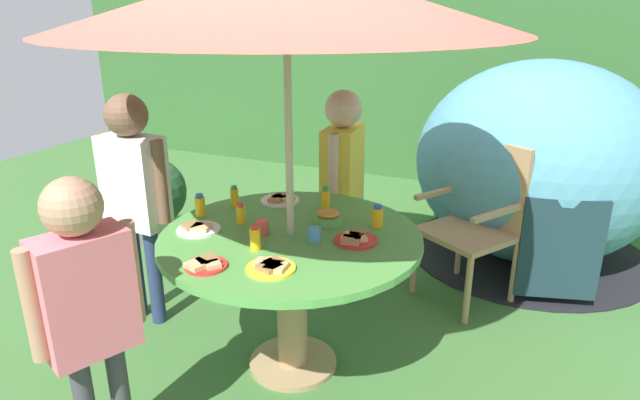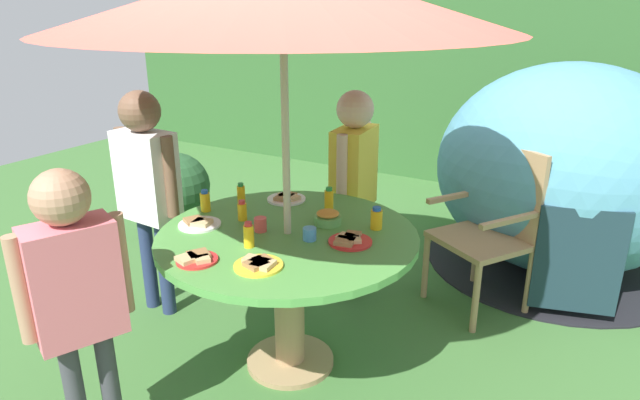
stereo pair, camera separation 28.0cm
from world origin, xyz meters
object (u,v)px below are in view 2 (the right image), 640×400
Objects in this scene: plate_near_left at (196,259)px; plate_near_right at (259,264)px; juice_bottle_mid_right at (329,200)px; wooden_chair at (493,221)px; garden_table at (288,261)px; juice_bottle_center_front at (249,235)px; child_in_pink_shirt at (75,282)px; juice_bottle_mid_left at (241,193)px; plate_far_left at (349,240)px; juice_bottle_center_back at (242,211)px; juice_bottle_spot_a at (205,201)px; plate_back_edge at (199,223)px; child_in_white_shirt at (147,176)px; snack_bowl at (328,218)px; cup_near at (260,224)px; dome_tent at (565,169)px; potted_plant at (176,189)px; plate_front_edge at (287,198)px; cup_far at (310,234)px; juice_bottle_far_right at (376,219)px; child_in_yellow_shirt at (354,169)px.

plate_near_right is at bearing 18.77° from plate_near_left.
wooden_chair is at bearing 47.92° from juice_bottle_mid_right.
juice_bottle_center_front is (-0.07, -0.22, 0.21)m from garden_table.
garden_table is 1.02× the size of child_in_pink_shirt.
plate_far_left is at bearing -14.13° from juice_bottle_mid_left.
juice_bottle_center_back reaches higher than garden_table.
juice_bottle_center_back is 0.96× the size of juice_bottle_mid_left.
wooden_chair reaches higher than juice_bottle_spot_a.
child_in_white_shirt is at bearing 159.77° from plate_back_edge.
juice_bottle_center_front is at bearing -145.03° from plate_far_left.
plate_far_left is (0.32, 0.05, 0.17)m from garden_table.
cup_near is (-0.25, -0.25, 0.00)m from snack_bowl.
juice_bottle_mid_left reaches higher than snack_bowl.
juice_bottle_center_front is 0.34m from juice_bottle_center_back.
plate_back_edge is at bearing -140.17° from dome_tent.
potted_plant is 1.51m from juice_bottle_mid_left.
juice_bottle_mid_left reaches higher than plate_near_left.
child_in_white_shirt reaches higher than juice_bottle_spot_a.
plate_front_edge is at bearing 95.68° from plate_near_left.
juice_bottle_center_front is at bearing -70.87° from cup_near.
snack_bowl is 2.11× the size of cup_far.
plate_near_left is (0.09, -0.86, 0.00)m from plate_front_edge.
juice_bottle_spot_a reaches higher than juice_bottle_mid_left.
plate_front_edge is 0.30m from juice_bottle_mid_right.
garden_table reaches higher than potted_plant.
child_in_pink_shirt is 6.09× the size of plate_far_left.
cup_far is at bearing -4.49° from juice_bottle_spot_a.
juice_bottle_center_back reaches higher than plate_near_right.
wooden_chair is 9.38× the size of juice_bottle_center_back.
plate_near_right is 0.83m from juice_bottle_mid_left.
juice_bottle_far_right is (-0.39, -0.90, 0.25)m from wooden_chair.
wooden_chair is at bearing 62.78° from cup_far.
child_in_white_shirt is 6.23× the size of plate_front_edge.
juice_bottle_far_right is at bearing -9.04° from child_in_pink_shirt.
cup_near is at bearing -134.85° from snack_bowl.
juice_bottle_center_front is 0.19m from cup_near.
plate_near_right is at bearing -47.71° from juice_bottle_mid_left.
juice_bottle_mid_right is (0.47, 0.51, 0.05)m from plate_back_edge.
plate_near_left is at bearing -134.19° from plate_far_left.
plate_near_right is 1.61× the size of juice_bottle_mid_right.
juice_bottle_far_right is (-0.68, -1.71, 0.09)m from dome_tent.
dome_tent reaches higher than cup_near.
juice_bottle_mid_right is (-1.01, -1.60, 0.10)m from dome_tent.
plate_near_left is at bearing -96.57° from cup_near.
child_in_yellow_shirt is at bearing 57.37° from juice_bottle_mid_left.
juice_bottle_center_back is at bearing -95.28° from plate_front_edge.
cup_far is (-0.22, -0.28, -0.02)m from juice_bottle_far_right.
juice_bottle_mid_left reaches higher than juice_bottle_center_back.
potted_plant is at bearing 131.11° from child_in_white_shirt.
snack_bowl is 0.62× the size of plate_front_edge.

